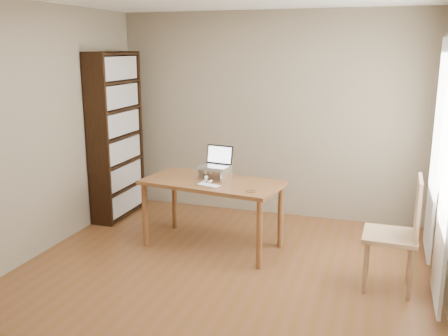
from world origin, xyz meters
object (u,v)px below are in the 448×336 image
Objects in this scene: bookshelf at (116,136)px; desk at (212,189)px; cat at (215,173)px; chair at (401,229)px; keyboard at (209,185)px; laptop at (216,161)px.

bookshelf is 1.35× the size of desk.
chair is (1.93, -0.54, -0.23)m from cat.
keyboard is 0.27× the size of chair.
bookshelf is at bearing 166.92° from cat.
laptop reaches higher than keyboard.
desk is at bearing -22.72° from bookshelf.
keyboard is at bearing -71.96° from desk.
laptop is 0.13m from cat.
chair is (1.88, -0.21, -0.18)m from keyboard.
laptop is (1.52, -0.50, -0.11)m from bookshelf.
laptop reaches higher than chair.
chair is at bearing 10.87° from keyboard.
desk is (1.52, -0.64, -0.39)m from bookshelf.
keyboard is 1.91m from chair.
laptop is 0.40m from keyboard.
keyboard is 0.60× the size of cat.
bookshelf is 4.48× the size of cat.
bookshelf reaches higher than desk.
keyboard is (0.04, -0.35, -0.18)m from laptop.
chair reaches higher than cat.
keyboard is (1.56, -0.86, -0.29)m from bookshelf.
bookshelf reaches higher than chair.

